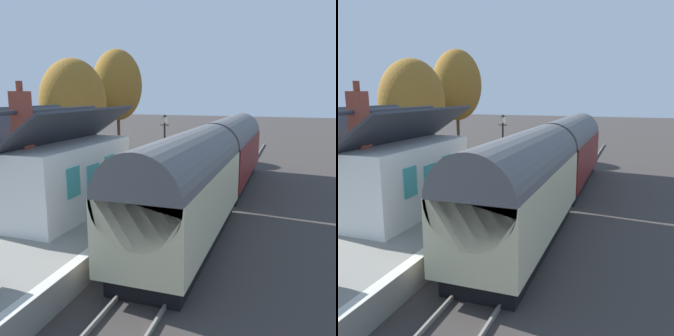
# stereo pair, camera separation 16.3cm
# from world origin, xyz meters

# --- Properties ---
(ground_plane) EXTENTS (160.00, 160.00, 0.00)m
(ground_plane) POSITION_xyz_m (0.00, 0.00, 0.00)
(ground_plane) COLOR #383330
(platform) EXTENTS (32.00, 5.59, 0.90)m
(platform) POSITION_xyz_m (0.00, 3.80, 0.45)
(platform) COLOR gray
(platform) RESTS_ON ground
(platform_edge_coping) EXTENTS (32.00, 0.36, 0.02)m
(platform_edge_coping) POSITION_xyz_m (0.00, 1.18, 0.91)
(platform_edge_coping) COLOR beige
(platform_edge_coping) RESTS_ON platform
(rail_near) EXTENTS (52.00, 0.08, 0.14)m
(rail_near) POSITION_xyz_m (0.00, -1.62, 0.07)
(rail_near) COLOR gray
(rail_near) RESTS_ON ground
(rail_far) EXTENTS (52.00, 0.08, 0.14)m
(rail_far) POSITION_xyz_m (0.00, -0.18, 0.07)
(rail_far) COLOR gray
(rail_far) RESTS_ON ground
(train) EXTENTS (20.30, 2.73, 4.32)m
(train) POSITION_xyz_m (1.04, -0.90, 2.22)
(train) COLOR black
(train) RESTS_ON ground
(station_building) EXTENTS (6.94, 4.20, 5.28)m
(station_building) POSITION_xyz_m (-4.45, 4.76, 2.46)
(station_building) COLOR white
(station_building) RESTS_ON platform
(bench_near_building) EXTENTS (1.42, 0.49, 0.88)m
(bench_near_building) POSITION_xyz_m (5.60, 2.81, 1.38)
(bench_near_building) COLOR brown
(bench_near_building) RESTS_ON platform
(bench_platform_end) EXTENTS (1.41, 0.46, 0.88)m
(bench_platform_end) POSITION_xyz_m (8.18, 2.63, 1.38)
(bench_platform_end) COLOR brown
(bench_platform_end) RESTS_ON platform
(planter_by_door) EXTENTS (0.68, 0.68, 0.85)m
(planter_by_door) POSITION_xyz_m (7.63, 2.00, 1.37)
(planter_by_door) COLOR gray
(planter_by_door) RESTS_ON platform
(planter_edge_near) EXTENTS (0.43, 0.43, 0.73)m
(planter_edge_near) POSITION_xyz_m (0.45, 4.42, 1.26)
(planter_edge_near) COLOR gray
(planter_edge_near) RESTS_ON platform
(planter_bench_left) EXTENTS (0.82, 0.32, 0.56)m
(planter_bench_left) POSITION_xyz_m (6.72, 3.00, 1.17)
(planter_bench_left) COLOR teal
(planter_bench_left) RESTS_ON platform
(planter_edge_far) EXTENTS (0.45, 0.45, 0.72)m
(planter_edge_far) POSITION_xyz_m (-3.30, 1.60, 1.28)
(planter_edge_far) COLOR teal
(planter_edge_far) RESTS_ON platform
(planter_corner_building) EXTENTS (1.09, 0.32, 0.55)m
(planter_corner_building) POSITION_xyz_m (5.18, 5.83, 1.16)
(planter_corner_building) COLOR gray
(planter_corner_building) RESTS_ON platform
(lamp_post_platform) EXTENTS (0.32, 0.50, 3.74)m
(lamp_post_platform) POSITION_xyz_m (1.82, 2.06, 3.51)
(lamp_post_platform) COLOR black
(lamp_post_platform) RESTS_ON platform
(station_sign_board) EXTENTS (0.96, 0.06, 1.57)m
(station_sign_board) POSITION_xyz_m (3.84, 1.64, 2.09)
(station_sign_board) COLOR black
(station_sign_board) RESTS_ON platform
(tree_far_right) EXTENTS (4.51, 4.00, 7.92)m
(tree_far_right) POSITION_xyz_m (3.30, 8.70, 5.24)
(tree_far_right) COLOR #4C3828
(tree_far_right) RESTS_ON ground
(tree_distant) EXTENTS (5.00, 4.42, 9.73)m
(tree_distant) POSITION_xyz_m (14.18, 10.98, 6.51)
(tree_distant) COLOR #4C3828
(tree_distant) RESTS_ON ground
(tree_behind_building) EXTENTS (2.98, 2.93, 6.13)m
(tree_behind_building) POSITION_xyz_m (10.05, 12.82, 4.26)
(tree_behind_building) COLOR #4C3828
(tree_behind_building) RESTS_ON ground
(tree_far_left) EXTENTS (3.68, 3.83, 7.57)m
(tree_far_left) POSITION_xyz_m (12.93, 14.97, 5.69)
(tree_far_left) COLOR #4C3828
(tree_far_left) RESTS_ON ground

